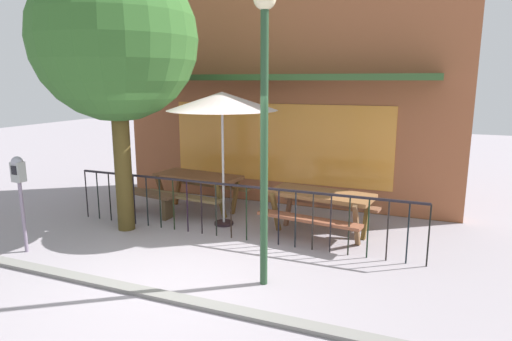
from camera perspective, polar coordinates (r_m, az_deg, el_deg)
name	(u,v)px	position (r m, az deg, el deg)	size (l,w,h in m)	color
ground	(177,280)	(6.32, -10.27, -13.77)	(40.00, 40.00, 0.00)	gray
pub_storefront	(282,72)	(9.69, 3.37, 12.69)	(7.57, 1.40, 5.79)	brown
patio_fence_front	(231,201)	(7.54, -3.28, -4.00)	(6.38, 0.04, 0.97)	black
picnic_table_left	(198,182)	(9.20, -7.54, -1.53)	(1.94, 1.55, 0.79)	brown
picnic_table_right	(321,201)	(7.78, 8.39, -4.00)	(1.96, 1.58, 0.79)	brown
patio_umbrella	(222,102)	(8.01, -4.43, 8.88)	(2.02, 2.02, 2.49)	black
patio_bench	(147,198)	(9.20, -14.01, -3.45)	(1.43, 0.55, 0.48)	brown
parking_meter_near	(19,179)	(7.72, -28.43, -0.96)	(0.18, 0.17, 1.55)	slate
street_tree	(115,40)	(8.11, -17.83, 15.84)	(2.80, 2.80, 4.79)	#4A3C19
street_lamp	(264,97)	(5.50, 1.09, 9.49)	(0.28, 0.28, 3.79)	#26472B
curb_edge	(155,296)	(5.94, -12.99, -15.62)	(10.59, 0.20, 0.11)	gray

